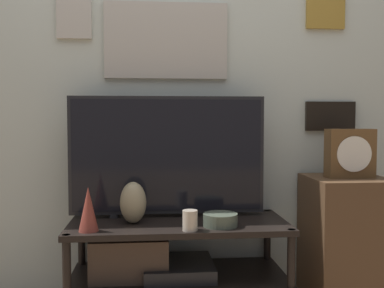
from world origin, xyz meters
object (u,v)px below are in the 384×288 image
(television, at_px, (168,155))
(vase_wide_bowl, at_px, (220,220))
(vase_slim_bronze, at_px, (88,209))
(mantel_clock, at_px, (350,153))
(vase_urn_stoneware, at_px, (133,203))
(candle_jar, at_px, (190,220))

(television, relative_size, vase_wide_bowl, 6.12)
(vase_slim_bronze, distance_m, vase_wide_bowl, 0.64)
(mantel_clock, bearing_deg, vase_urn_stoneware, -177.30)
(television, height_order, vase_urn_stoneware, television)
(vase_slim_bronze, bearing_deg, vase_urn_stoneware, 35.45)
(television, xyz_separation_m, vase_slim_bronze, (-0.39, -0.28, -0.23))
(candle_jar, bearing_deg, vase_slim_bronze, 176.16)
(candle_jar, bearing_deg, television, 106.85)
(television, relative_size, candle_jar, 10.75)
(candle_jar, bearing_deg, mantel_clock, 14.64)
(vase_slim_bronze, bearing_deg, mantel_clock, 8.33)
(vase_wide_bowl, bearing_deg, television, 136.56)
(candle_jar, height_order, mantel_clock, mantel_clock)
(vase_urn_stoneware, height_order, candle_jar, vase_urn_stoneware)
(vase_urn_stoneware, relative_size, candle_jar, 2.17)
(vase_slim_bronze, height_order, candle_jar, vase_slim_bronze)
(vase_urn_stoneware, distance_m, vase_wide_bowl, 0.45)
(vase_urn_stoneware, relative_size, vase_wide_bowl, 1.24)
(television, relative_size, mantel_clock, 3.98)
(vase_wide_bowl, bearing_deg, vase_slim_bronze, -176.27)
(mantel_clock, bearing_deg, vase_slim_bronze, -171.67)
(vase_urn_stoneware, height_order, vase_wide_bowl, vase_urn_stoneware)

